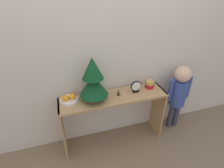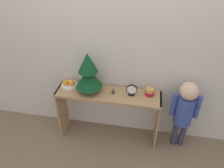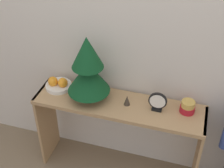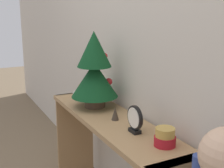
% 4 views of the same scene
% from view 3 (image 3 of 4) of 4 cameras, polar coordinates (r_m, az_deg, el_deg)
% --- Properties ---
extents(back_wall, '(7.00, 0.05, 2.50)m').
position_cam_3_polar(back_wall, '(2.20, 2.91, 10.36)').
color(back_wall, beige).
rests_on(back_wall, ground_plane).
extents(console_table, '(1.28, 0.33, 0.73)m').
position_cam_3_polar(console_table, '(2.42, 1.17, -6.45)').
color(console_table, tan).
rests_on(console_table, ground_plane).
extents(mini_tree, '(0.32, 0.32, 0.52)m').
position_cam_3_polar(mini_tree, '(2.22, -4.41, 2.68)').
color(mini_tree, '#4C3828').
rests_on(mini_tree, console_table).
extents(fruit_bowl, '(0.20, 0.20, 0.10)m').
position_cam_3_polar(fruit_bowl, '(2.49, -9.80, -0.05)').
color(fruit_bowl, silver).
rests_on(fruit_bowl, console_table).
extents(singing_bowl, '(0.11, 0.11, 0.09)m').
position_cam_3_polar(singing_bowl, '(2.28, 13.67, -4.09)').
color(singing_bowl, '#AD1923').
rests_on(singing_bowl, console_table).
extents(desk_clock, '(0.13, 0.04, 0.15)m').
position_cam_3_polar(desk_clock, '(2.23, 8.33, -3.28)').
color(desk_clock, black).
rests_on(desk_clock, console_table).
extents(figurine, '(0.05, 0.05, 0.08)m').
position_cam_3_polar(figurine, '(2.28, 2.76, -2.99)').
color(figurine, '#382D23').
rests_on(figurine, console_table).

